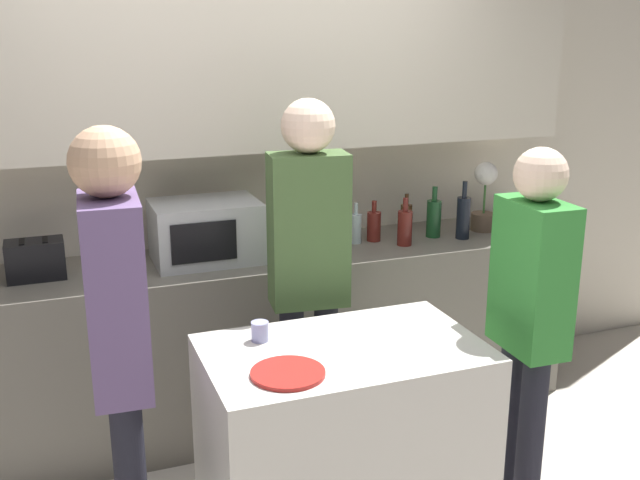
% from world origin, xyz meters
% --- Properties ---
extents(back_wall, '(6.40, 0.40, 2.70)m').
position_xyz_m(back_wall, '(0.00, 1.66, 1.54)').
color(back_wall, beige).
rests_on(back_wall, ground_plane).
extents(back_counter, '(3.60, 0.62, 0.93)m').
position_xyz_m(back_counter, '(0.00, 1.39, 0.46)').
color(back_counter, '#6B665B').
rests_on(back_counter, ground_plane).
extents(kitchen_island, '(1.05, 0.65, 0.90)m').
position_xyz_m(kitchen_island, '(0.10, 0.24, 0.45)').
color(kitchen_island, beige).
rests_on(kitchen_island, ground_plane).
extents(microwave, '(0.52, 0.39, 0.30)m').
position_xyz_m(microwave, '(-0.16, 1.40, 1.08)').
color(microwave, '#B7BABC').
rests_on(microwave, back_counter).
extents(toaster, '(0.26, 0.16, 0.18)m').
position_xyz_m(toaster, '(-0.96, 1.40, 1.02)').
color(toaster, black).
rests_on(toaster, back_counter).
extents(potted_plant, '(0.14, 0.14, 0.39)m').
position_xyz_m(potted_plant, '(1.44, 1.40, 1.12)').
color(potted_plant, brown).
rests_on(potted_plant, back_counter).
extents(bottle_0, '(0.07, 0.07, 0.32)m').
position_xyz_m(bottle_0, '(0.44, 1.30, 1.05)').
color(bottle_0, maroon).
rests_on(bottle_0, back_counter).
extents(bottle_1, '(0.08, 0.08, 0.31)m').
position_xyz_m(bottle_1, '(0.56, 1.47, 1.05)').
color(bottle_1, maroon).
rests_on(bottle_1, back_counter).
extents(bottle_2, '(0.06, 0.06, 0.22)m').
position_xyz_m(bottle_2, '(0.66, 1.42, 1.01)').
color(bottle_2, silver).
rests_on(bottle_2, back_counter).
extents(bottle_3, '(0.08, 0.08, 0.22)m').
position_xyz_m(bottle_3, '(0.77, 1.43, 1.01)').
color(bottle_3, maroon).
rests_on(bottle_3, back_counter).
extents(bottle_4, '(0.08, 0.08, 0.26)m').
position_xyz_m(bottle_4, '(0.89, 1.29, 1.03)').
color(bottle_4, maroon).
rests_on(bottle_4, back_counter).
extents(bottle_5, '(0.06, 0.06, 0.23)m').
position_xyz_m(bottle_5, '(1.01, 1.51, 1.01)').
color(bottle_5, '#472814').
rests_on(bottle_5, back_counter).
extents(bottle_6, '(0.08, 0.08, 0.28)m').
position_xyz_m(bottle_6, '(1.11, 1.38, 1.04)').
color(bottle_6, '#194723').
rests_on(bottle_6, back_counter).
extents(bottle_7, '(0.07, 0.07, 0.32)m').
position_xyz_m(bottle_7, '(1.24, 1.30, 1.05)').
color(bottle_7, black).
rests_on(bottle_7, back_counter).
extents(plate_on_island, '(0.26, 0.26, 0.01)m').
position_xyz_m(plate_on_island, '(-0.17, 0.09, 0.91)').
color(plate_on_island, red).
rests_on(plate_on_island, kitchen_island).
extents(cup_0, '(0.07, 0.07, 0.08)m').
position_xyz_m(cup_0, '(-0.17, 0.41, 0.94)').
color(cup_0, '#9296C7').
rests_on(cup_0, kitchen_island).
extents(person_left, '(0.36, 0.23, 1.77)m').
position_xyz_m(person_left, '(0.18, 0.82, 1.06)').
color(person_left, black).
rests_on(person_left, ground_plane).
extents(person_center, '(0.23, 0.35, 1.76)m').
position_xyz_m(person_center, '(-0.70, 0.29, 1.06)').
color(person_center, black).
rests_on(person_center, ground_plane).
extents(person_right, '(0.21, 0.35, 1.61)m').
position_xyz_m(person_right, '(0.91, 0.21, 0.96)').
color(person_right, black).
rests_on(person_right, ground_plane).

